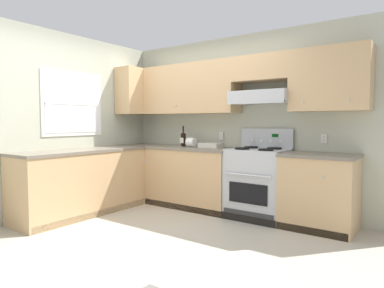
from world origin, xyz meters
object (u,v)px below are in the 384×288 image
(bowl, at_px, (211,146))
(paper_towel_roll, at_px, (191,142))
(wine_bottle, at_px, (183,138))
(stove, at_px, (258,183))

(bowl, bearing_deg, paper_towel_roll, -167.67)
(wine_bottle, height_order, paper_towel_roll, wine_bottle)
(stove, height_order, wine_bottle, wine_bottle)
(wine_bottle, distance_m, paper_towel_roll, 0.21)
(stove, height_order, paper_towel_roll, stove)
(wine_bottle, xyz_separation_m, paper_towel_roll, (0.20, -0.06, -0.05))
(bowl, xyz_separation_m, paper_towel_roll, (-0.31, -0.07, 0.05))
(stove, bearing_deg, paper_towel_roll, 178.49)
(stove, distance_m, bowl, 0.93)
(stove, xyz_separation_m, wine_bottle, (-1.32, 0.09, 0.55))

